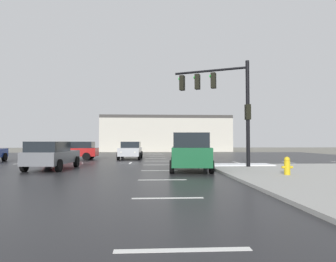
{
  "coord_description": "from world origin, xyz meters",
  "views": [
    {
      "loc": [
        -0.46,
        -22.36,
        1.59
      ],
      "look_at": [
        1.1,
        5.43,
        2.59
      ],
      "focal_mm": 32.01,
      "sensor_mm": 36.0,
      "label": 1
    }
  ],
  "objects_px": {
    "fire_hydrant": "(287,166)",
    "sedan_red": "(73,150)",
    "sedan_grey": "(52,155)",
    "suv_tan": "(193,146)",
    "sedan_silver": "(131,150)",
    "suv_green": "(190,151)",
    "traffic_signal_mast": "(223,95)"
  },
  "relations": [
    {
      "from": "sedan_red",
      "to": "sedan_silver",
      "type": "relative_size",
      "value": 0.99
    },
    {
      "from": "traffic_signal_mast",
      "to": "suv_green",
      "type": "height_order",
      "value": "traffic_signal_mast"
    },
    {
      "from": "sedan_red",
      "to": "sedan_grey",
      "type": "bearing_deg",
      "value": 97.26
    },
    {
      "from": "fire_hydrant",
      "to": "sedan_red",
      "type": "distance_m",
      "value": 18.59
    },
    {
      "from": "sedan_grey",
      "to": "sedan_silver",
      "type": "bearing_deg",
      "value": -17.43
    },
    {
      "from": "suv_green",
      "to": "sedan_red",
      "type": "xyz_separation_m",
      "value": [
        -8.92,
        10.09,
        -0.24
      ]
    },
    {
      "from": "sedan_grey",
      "to": "suv_tan",
      "type": "bearing_deg",
      "value": -27.89
    },
    {
      "from": "sedan_grey",
      "to": "sedan_silver",
      "type": "distance_m",
      "value": 10.9
    },
    {
      "from": "suv_green",
      "to": "sedan_silver",
      "type": "distance_m",
      "value": 11.95
    },
    {
      "from": "suv_green",
      "to": "sedan_red",
      "type": "relative_size",
      "value": 1.09
    },
    {
      "from": "suv_tan",
      "to": "suv_green",
      "type": "xyz_separation_m",
      "value": [
        -2.77,
        -18.84,
        0.0
      ]
    },
    {
      "from": "traffic_signal_mast",
      "to": "fire_hydrant",
      "type": "distance_m",
      "value": 6.54
    },
    {
      "from": "sedan_red",
      "to": "sedan_grey",
      "type": "relative_size",
      "value": 0.99
    },
    {
      "from": "sedan_red",
      "to": "fire_hydrant",
      "type": "bearing_deg",
      "value": 133.41
    },
    {
      "from": "suv_green",
      "to": "traffic_signal_mast",
      "type": "bearing_deg",
      "value": -49.63
    },
    {
      "from": "fire_hydrant",
      "to": "suv_tan",
      "type": "height_order",
      "value": "suv_tan"
    },
    {
      "from": "suv_tan",
      "to": "sedan_grey",
      "type": "bearing_deg",
      "value": 154.93
    },
    {
      "from": "suv_green",
      "to": "sedan_red",
      "type": "height_order",
      "value": "suv_green"
    },
    {
      "from": "fire_hydrant",
      "to": "sedan_red",
      "type": "bearing_deg",
      "value": 133.32
    },
    {
      "from": "suv_tan",
      "to": "sedan_silver",
      "type": "bearing_deg",
      "value": 143.72
    },
    {
      "from": "sedan_red",
      "to": "sedan_grey",
      "type": "distance_m",
      "value": 9.14
    },
    {
      "from": "fire_hydrant",
      "to": "sedan_grey",
      "type": "xyz_separation_m",
      "value": [
        -11.62,
        4.45,
        0.32
      ]
    },
    {
      "from": "suv_green",
      "to": "suv_tan",
      "type": "bearing_deg",
      "value": -3.31
    },
    {
      "from": "sedan_silver",
      "to": "suv_green",
      "type": "bearing_deg",
      "value": 20.91
    },
    {
      "from": "suv_tan",
      "to": "sedan_grey",
      "type": "height_order",
      "value": "suv_tan"
    },
    {
      "from": "traffic_signal_mast",
      "to": "suv_green",
      "type": "relative_size",
      "value": 1.26
    },
    {
      "from": "suv_green",
      "to": "sedan_silver",
      "type": "height_order",
      "value": "suv_green"
    },
    {
      "from": "sedan_silver",
      "to": "fire_hydrant",
      "type": "bearing_deg",
      "value": 29.41
    },
    {
      "from": "suv_tan",
      "to": "suv_green",
      "type": "distance_m",
      "value": 19.04
    },
    {
      "from": "traffic_signal_mast",
      "to": "sedan_red",
      "type": "xyz_separation_m",
      "value": [
        -11.14,
        8.52,
        -3.56
      ]
    },
    {
      "from": "suv_green",
      "to": "sedan_red",
      "type": "bearing_deg",
      "value": 46.52
    },
    {
      "from": "sedan_red",
      "to": "sedan_grey",
      "type": "height_order",
      "value": "same"
    }
  ]
}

